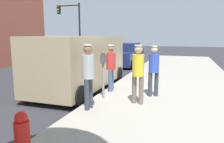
# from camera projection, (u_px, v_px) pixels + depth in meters

# --- Properties ---
(ground_plane) EXTENTS (80.00, 80.00, 0.00)m
(ground_plane) POSITION_uv_depth(u_px,v_px,m) (72.00, 96.00, 7.87)
(ground_plane) COLOR #2D2D33
(sidewalk_slab) EXTENTS (5.00, 32.00, 0.15)m
(sidewalk_slab) POSITION_uv_depth(u_px,v_px,m) (172.00, 103.00, 6.75)
(sidewalk_slab) COLOR #9E998E
(sidewalk_slab) RESTS_ON ground
(parking_meter_near) EXTENTS (0.14, 0.18, 1.52)m
(parking_meter_near) POSITION_uv_depth(u_px,v_px,m) (103.00, 67.00, 6.90)
(parking_meter_near) COLOR gray
(parking_meter_near) RESTS_ON sidewalk_slab
(parking_meter_far) EXTENTS (0.14, 0.18, 1.52)m
(parking_meter_far) POSITION_uv_depth(u_px,v_px,m) (139.00, 53.00, 12.18)
(parking_meter_far) COLOR gray
(parking_meter_far) RESTS_ON sidewalk_slab
(pedestrian_in_yellow) EXTENTS (0.36, 0.34, 1.76)m
(pedestrian_in_yellow) POSITION_uv_depth(u_px,v_px,m) (138.00, 70.00, 6.35)
(pedestrian_in_yellow) COLOR #726656
(pedestrian_in_yellow) RESTS_ON sidewalk_slab
(pedestrian_in_gray) EXTENTS (0.34, 0.36, 1.79)m
(pedestrian_in_gray) POSITION_uv_depth(u_px,v_px,m) (88.00, 72.00, 5.89)
(pedestrian_in_gray) COLOR #383D47
(pedestrian_in_gray) RESTS_ON sidewalk_slab
(pedestrian_in_blue) EXTENTS (0.34, 0.34, 1.69)m
(pedestrian_in_blue) POSITION_uv_depth(u_px,v_px,m) (154.00, 68.00, 7.17)
(pedestrian_in_blue) COLOR #383D47
(pedestrian_in_blue) RESTS_ON sidewalk_slab
(pedestrian_in_red) EXTENTS (0.34, 0.36, 1.69)m
(pedestrian_in_red) POSITION_uv_depth(u_px,v_px,m) (111.00, 65.00, 7.83)
(pedestrian_in_red) COLOR #4C608C
(pedestrian_in_red) RESTS_ON sidewalk_slab
(parked_van) EXTENTS (2.12, 5.20, 2.15)m
(parked_van) POSITION_uv_depth(u_px,v_px,m) (81.00, 61.00, 8.68)
(parked_van) COLOR tan
(parked_van) RESTS_ON ground
(parked_sedan_ahead) EXTENTS (2.00, 4.43, 1.65)m
(parked_sedan_ahead) POSITION_uv_depth(u_px,v_px,m) (126.00, 55.00, 15.83)
(parked_sedan_ahead) COLOR navy
(parked_sedan_ahead) RESTS_ON ground
(traffic_light_corner) EXTENTS (2.48, 0.42, 5.20)m
(traffic_light_corner) POSITION_uv_depth(u_px,v_px,m) (72.00, 21.00, 20.69)
(traffic_light_corner) COLOR black
(traffic_light_corner) RESTS_ON ground
(fire_hydrant) EXTENTS (0.24, 0.24, 0.86)m
(fire_hydrant) POSITION_uv_depth(u_px,v_px,m) (23.00, 138.00, 3.40)
(fire_hydrant) COLOR red
(fire_hydrant) RESTS_ON sidewalk_slab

